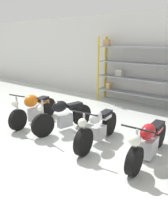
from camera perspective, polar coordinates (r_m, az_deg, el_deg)
ground_plane at (r=5.84m, az=-2.47°, el=-7.51°), size 30.00×30.00×0.00m
back_wall at (r=9.23m, az=16.81°, el=12.94°), size 30.00×0.08×3.60m
shelving_rack at (r=8.92m, az=15.94°, el=10.06°), size 4.47×0.63×2.68m
motorcycle_orange at (r=7.11m, az=-12.92°, el=0.90°), size 0.64×2.09×1.05m
motorcycle_black at (r=6.32m, az=-5.39°, el=-0.87°), size 0.72×2.01×1.04m
motorcycle_white at (r=5.51m, az=3.57°, el=-4.09°), size 0.66×2.03×1.02m
motorcycle_red at (r=5.02m, az=16.46°, el=-7.42°), size 0.69×2.11×0.98m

